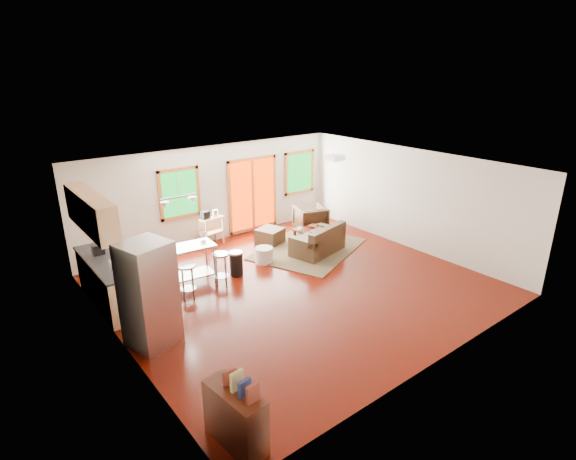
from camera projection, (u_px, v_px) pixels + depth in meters
floor at (296, 286)px, 9.82m from camera, size 7.50×7.00×0.02m
ceiling at (297, 168)px, 8.92m from camera, size 7.50×7.00×0.02m
back_wall at (214, 194)px, 11.97m from camera, size 7.50×0.02×2.60m
left_wall at (115, 278)px, 7.20m from camera, size 0.02×7.00×2.60m
right_wall at (410, 199)px, 11.54m from camera, size 0.02×7.00×2.60m
front_wall at (443, 292)px, 6.77m from camera, size 7.50×0.02×2.60m
window_left at (180, 193)px, 11.29m from camera, size 1.10×0.05×1.30m
french_doors at (253, 194)px, 12.70m from camera, size 1.60×0.05×2.10m
window_right at (299, 172)px, 13.54m from camera, size 1.10×0.05×1.30m
rug at (308, 249)px, 11.74m from camera, size 3.41×3.06×0.03m
loveseat at (319, 242)px, 11.40m from camera, size 1.56×1.11×0.75m
coffee_table at (310, 229)px, 12.29m from camera, size 0.96×0.64×0.36m
armchair at (310, 218)px, 12.86m from camera, size 1.01×0.98×0.84m
ottoman at (270, 236)px, 12.10m from camera, size 0.79×0.79×0.41m
pouf at (264, 255)px, 10.90m from camera, size 0.54×0.54×0.38m
vase at (301, 228)px, 11.84m from camera, size 0.20×0.20×0.28m
book at (313, 222)px, 12.08m from camera, size 0.23×0.11×0.32m
cabinets at (103, 261)px, 8.75m from camera, size 0.64×2.24×2.30m
refrigerator at (149, 294)px, 7.47m from camera, size 0.91×0.89×1.86m
island at (181, 260)px, 9.54m from camera, size 1.49×0.71×0.91m
cup at (203, 234)px, 9.91m from camera, size 0.17×0.15×0.14m
bar_stool_a at (168, 275)px, 8.99m from camera, size 0.48×0.48×0.77m
bar_stool_b at (187, 274)px, 9.06m from camera, size 0.45×0.45×0.75m
bar_stool_c at (221, 262)px, 9.60m from camera, size 0.48×0.48×0.76m
trash_can at (236, 263)px, 10.20m from camera, size 0.34×0.34×0.57m
kitchen_cart at (210, 221)px, 11.83m from camera, size 0.69×0.50×0.98m
bookshelf at (236, 416)px, 5.57m from camera, size 0.45×0.93×1.05m
ceiling_flush at (335, 158)px, 10.32m from camera, size 0.35×0.35×0.12m
pendant_light at (179, 202)px, 9.18m from camera, size 0.80×0.18×0.79m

